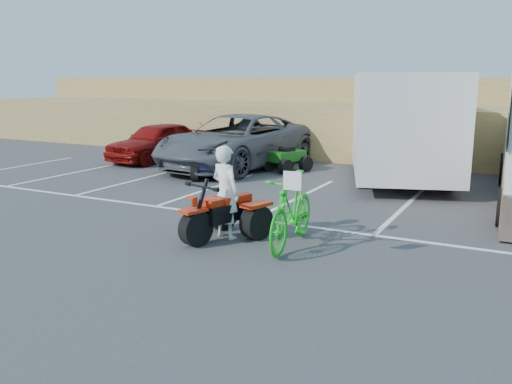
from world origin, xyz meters
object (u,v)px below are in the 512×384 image
at_px(cargo_trailer, 401,123).
at_px(grey_pickup, 237,141).
at_px(red_trike_atv, 220,239).
at_px(quad_atv_blue, 213,179).
at_px(red_car, 157,141).
at_px(green_dirt_bike, 292,210).
at_px(rider, 225,192).
at_px(quad_atv_green, 287,171).

bearing_deg(cargo_trailer, grey_pickup, 166.45).
xyz_separation_m(red_trike_atv, quad_atv_blue, (-3.54, 5.45, 0.00)).
relative_size(red_trike_atv, red_car, 0.41).
xyz_separation_m(green_dirt_bike, red_car, (-8.86, 7.55, 0.04)).
bearing_deg(cargo_trailer, quad_atv_blue, -170.34).
height_order(green_dirt_bike, red_car, red_car).
bearing_deg(grey_pickup, red_trike_atv, -57.25).
bearing_deg(green_dirt_bike, rider, 177.05).
height_order(red_trike_atv, quad_atv_blue, red_trike_atv).
height_order(red_car, quad_atv_blue, red_car).
distance_m(cargo_trailer, quad_atv_blue, 6.02).
height_order(rider, green_dirt_bike, rider).
height_order(red_trike_atv, green_dirt_bike, green_dirt_bike).
distance_m(red_car, cargo_trailer, 9.06).
bearing_deg(red_car, green_dirt_bike, -33.77).
height_order(red_car, quad_atv_green, red_car).
bearing_deg(red_car, rider, -38.80).
relative_size(red_trike_atv, rider, 0.97).
xyz_separation_m(red_trike_atv, red_car, (-7.44, 7.75, 0.73)).
height_order(green_dirt_bike, grey_pickup, grey_pickup).
height_order(green_dirt_bike, quad_atv_blue, green_dirt_bike).
height_order(red_trike_atv, grey_pickup, grey_pickup).
distance_m(green_dirt_bike, grey_pickup, 9.23).
bearing_deg(rider, quad_atv_green, -57.77).
bearing_deg(grey_pickup, red_car, -175.42).
xyz_separation_m(grey_pickup, quad_atv_blue, (0.43, -2.24, -0.92)).
bearing_deg(grey_pickup, green_dirt_bike, -48.83).
distance_m(red_trike_atv, cargo_trailer, 8.49).
relative_size(green_dirt_bike, grey_pickup, 0.35).
xyz_separation_m(rider, cargo_trailer, (1.51, 8.02, 0.83)).
height_order(red_car, cargo_trailer, cargo_trailer).
distance_m(red_trike_atv, quad_atv_green, 8.03).
bearing_deg(red_car, quad_atv_green, 6.80).
distance_m(green_dirt_bike, quad_atv_green, 8.36).
height_order(rider, quad_atv_blue, rider).
xyz_separation_m(grey_pickup, red_car, (-3.47, 0.05, -0.19)).
height_order(rider, grey_pickup, grey_pickup).
bearing_deg(red_car, grey_pickup, 5.77).
height_order(green_dirt_bike, quad_atv_green, green_dirt_bike).
relative_size(grey_pickup, quad_atv_green, 4.65).
relative_size(quad_atv_blue, quad_atv_green, 1.08).
xyz_separation_m(red_car, cargo_trailer, (8.99, 0.42, 1.01)).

